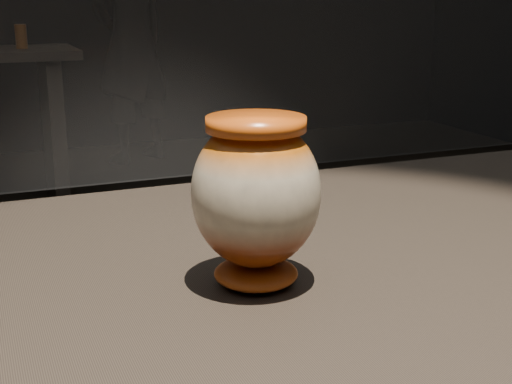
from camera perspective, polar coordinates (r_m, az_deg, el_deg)
main_vase at (r=0.74m, az=0.00°, el=-0.25°), size 0.16×0.16×0.18m
back_vase_right at (r=4.20m, az=-18.28°, el=11.73°), size 0.06×0.06×0.13m
visitor at (r=5.22m, az=-9.93°, el=11.84°), size 0.75×0.67×1.74m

